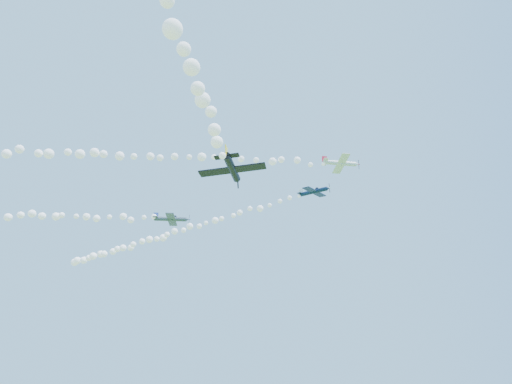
% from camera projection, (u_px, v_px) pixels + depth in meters
% --- Properties ---
extents(plane_white, '(7.37, 7.81, 2.52)m').
position_uv_depth(plane_white, '(341.00, 163.00, 81.51)').
color(plane_white, silver).
extents(smoke_trail_white, '(76.64, 26.53, 3.10)m').
position_uv_depth(smoke_trail_white, '(114.00, 155.00, 78.29)').
color(smoke_trail_white, white).
extents(plane_navy, '(7.44, 7.82, 2.70)m').
position_uv_depth(plane_navy, '(314.00, 191.00, 91.22)').
color(plane_navy, '#0D1C3B').
extents(smoke_trail_navy, '(80.07, 34.49, 2.95)m').
position_uv_depth(smoke_trail_navy, '(165.00, 235.00, 114.84)').
color(smoke_trail_navy, white).
extents(plane_grey, '(7.93, 8.40, 2.38)m').
position_uv_depth(plane_grey, '(171.00, 219.00, 91.08)').
color(plane_grey, '#3C4958').
extents(plane_black, '(8.15, 7.80, 2.07)m').
position_uv_depth(plane_black, '(232.00, 169.00, 50.93)').
color(plane_black, black).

